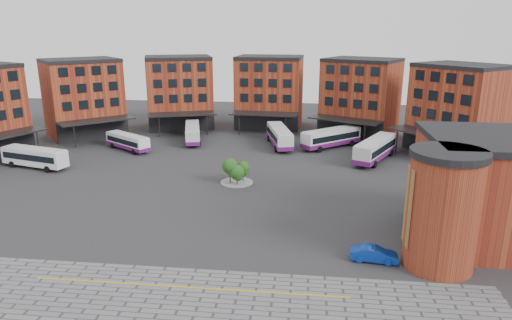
# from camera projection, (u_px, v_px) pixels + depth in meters

# --- Properties ---
(ground) EXTENTS (160.00, 160.00, 0.00)m
(ground) POSITION_uv_depth(u_px,v_px,m) (202.00, 217.00, 50.60)
(ground) COLOR #28282B
(ground) RESTS_ON ground
(yellow_line) EXTENTS (26.00, 0.15, 0.02)m
(yellow_line) POSITION_uv_depth(u_px,v_px,m) (188.00, 287.00, 37.03)
(yellow_line) COLOR gold
(yellow_line) RESTS_ON paving_zone
(main_building) EXTENTS (94.14, 42.48, 14.60)m
(main_building) POSITION_uv_depth(u_px,v_px,m) (222.00, 99.00, 85.53)
(main_building) COLOR #983E21
(main_building) RESTS_ON ground
(east_building) EXTENTS (17.40, 15.40, 10.60)m
(east_building) POSITION_uv_depth(u_px,v_px,m) (491.00, 193.00, 43.09)
(east_building) COLOR #983E21
(east_building) RESTS_ON ground
(tree_island) EXTENTS (4.40, 4.40, 3.57)m
(tree_island) POSITION_uv_depth(u_px,v_px,m) (236.00, 171.00, 60.88)
(tree_island) COLOR gray
(tree_island) RESTS_ON ground
(bus_a) EXTENTS (10.99, 5.10, 3.03)m
(bus_a) POSITION_uv_depth(u_px,v_px,m) (34.00, 156.00, 67.86)
(bus_a) COLOR white
(bus_a) RESTS_ON ground
(bus_b) EXTENTS (9.30, 7.34, 2.74)m
(bus_b) POSITION_uv_depth(u_px,v_px,m) (128.00, 142.00, 77.71)
(bus_b) COLOR white
(bus_b) RESTS_ON ground
(bus_c) EXTENTS (5.14, 11.20, 3.07)m
(bus_c) POSITION_uv_depth(u_px,v_px,m) (193.00, 133.00, 83.42)
(bus_c) COLOR silver
(bus_c) RESTS_ON ground
(bus_d) EXTENTS (5.49, 12.09, 3.32)m
(bus_d) POSITION_uv_depth(u_px,v_px,m) (279.00, 136.00, 80.25)
(bus_d) COLOR silver
(bus_d) RESTS_ON ground
(bus_e) EXTENTS (10.67, 9.62, 3.30)m
(bus_e) POSITION_uv_depth(u_px,v_px,m) (331.00, 138.00, 79.18)
(bus_e) COLOR white
(bus_e) RESTS_ON ground
(bus_f) EXTENTS (8.08, 12.20, 3.45)m
(bus_f) POSITION_uv_depth(u_px,v_px,m) (375.00, 149.00, 71.61)
(bus_f) COLOR silver
(bus_f) RESTS_ON ground
(blue_car) EXTENTS (4.37, 1.90, 1.40)m
(blue_car) POSITION_uv_depth(u_px,v_px,m) (374.00, 254.00, 41.03)
(blue_car) COLOR #0C309D
(blue_car) RESTS_ON ground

